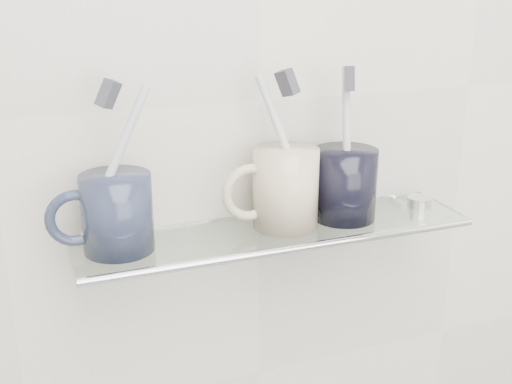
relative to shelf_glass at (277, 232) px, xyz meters
name	(u,v)px	position (x,y,z in m)	size (l,w,h in m)	color
wall_back	(259,101)	(0.00, 0.06, 0.15)	(2.50, 2.50, 0.00)	beige
shelf_glass	(277,232)	(0.00, 0.00, 0.00)	(0.50, 0.12, 0.01)	silver
shelf_rail	(295,249)	(0.00, -0.06, 0.00)	(0.01, 0.01, 0.50)	silver
bracket_left	(102,249)	(-0.21, 0.05, -0.01)	(0.02, 0.02, 0.03)	silver
bracket_right	(400,207)	(0.21, 0.05, -0.01)	(0.02, 0.02, 0.03)	silver
mug_left	(117,213)	(-0.19, 0.00, 0.05)	(0.08, 0.08, 0.09)	#1A223A
mug_left_handle	(75,218)	(-0.24, 0.00, 0.05)	(0.07, 0.07, 0.01)	#1A223A
toothbrush_left	(114,166)	(-0.19, 0.00, 0.10)	(0.01, 0.01, 0.19)	silver
bristles_left	(108,94)	(-0.19, 0.00, 0.19)	(0.01, 0.02, 0.03)	#35363E
mug_center	(286,188)	(0.01, 0.00, 0.05)	(0.08, 0.08, 0.10)	beige
mug_center_handle	(250,192)	(-0.03, 0.00, 0.05)	(0.07, 0.07, 0.01)	beige
toothbrush_center	(286,149)	(0.01, 0.00, 0.10)	(0.01, 0.01, 0.19)	silver
bristles_center	(287,83)	(0.01, 0.00, 0.19)	(0.01, 0.02, 0.03)	#35363E
mug_right	(345,184)	(0.10, 0.00, 0.05)	(0.08, 0.08, 0.09)	black
mug_right_handle	(312,188)	(0.05, 0.00, 0.05)	(0.07, 0.07, 0.01)	black
toothbrush_right	(347,143)	(0.10, 0.00, 0.10)	(0.01, 0.01, 0.19)	#B9B9B9
bristles_right	(350,79)	(0.10, 0.00, 0.19)	(0.01, 0.02, 0.03)	#35363E
chrome_cap	(419,202)	(0.21, 0.00, 0.01)	(0.03, 0.03, 0.01)	silver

